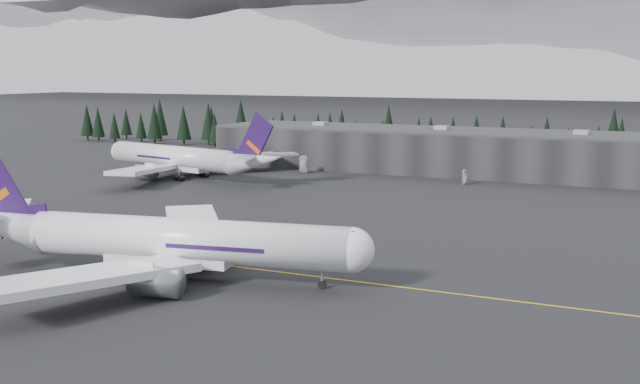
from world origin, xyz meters
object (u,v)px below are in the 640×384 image
at_px(jet_main, 151,239).
at_px(gse_vehicle_b, 465,182).
at_px(terminal, 474,152).
at_px(jet_parked, 188,159).
at_px(gse_vehicle_a, 304,171).

height_order(jet_main, gse_vehicle_b, jet_main).
bearing_deg(terminal, jet_main, -95.08).
relative_size(terminal, jet_parked, 2.43).
distance_m(jet_parked, gse_vehicle_a, 34.66).
distance_m(jet_main, gse_vehicle_b, 114.21).
height_order(terminal, gse_vehicle_b, terminal).
height_order(jet_main, jet_parked, jet_main).
relative_size(jet_parked, gse_vehicle_a, 12.77).
distance_m(terminal, gse_vehicle_a, 50.47).
bearing_deg(terminal, jet_parked, -146.57).
xyz_separation_m(gse_vehicle_a, gse_vehicle_b, (49.64, -3.19, -0.01)).
bearing_deg(terminal, gse_vehicle_a, -154.96).
xyz_separation_m(terminal, jet_main, (-12.20, -137.34, -0.63)).
distance_m(terminal, gse_vehicle_b, 25.40).
height_order(terminal, jet_parked, jet_parked).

